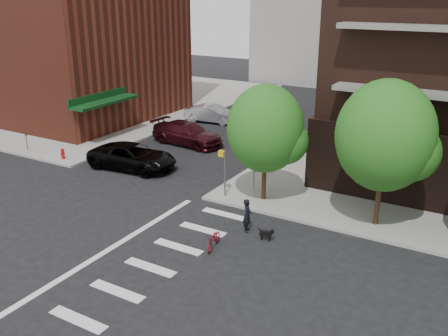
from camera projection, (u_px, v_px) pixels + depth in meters
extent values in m
plane|color=black|center=(96.00, 249.00, 21.95)|extent=(120.00, 120.00, 0.00)
cube|color=gray|center=(84.00, 97.00, 52.68)|extent=(31.00, 33.00, 0.15)
cube|color=silver|center=(78.00, 320.00, 17.27)|extent=(2.40, 0.50, 0.01)
cube|color=silver|center=(117.00, 291.00, 18.90)|extent=(2.40, 0.50, 0.01)
cube|color=silver|center=(150.00, 267.00, 20.52)|extent=(2.40, 0.50, 0.01)
cube|color=silver|center=(178.00, 247.00, 22.14)|extent=(2.40, 0.50, 0.01)
cube|color=silver|center=(203.00, 229.00, 23.77)|extent=(2.40, 0.50, 0.01)
cube|color=silver|center=(224.00, 214.00, 25.39)|extent=(2.40, 0.50, 0.01)
cube|color=silver|center=(105.00, 252.00, 21.71)|extent=(0.30, 13.00, 0.01)
cube|color=#0C3814|center=(105.00, 102.00, 36.90)|extent=(1.40, 6.00, 0.20)
cylinder|color=#301E11|center=(264.00, 179.00, 26.51)|extent=(0.24, 0.24, 2.30)
sphere|color=#235B19|center=(265.00, 129.00, 25.58)|extent=(4.00, 4.00, 4.00)
cylinder|color=#301E11|center=(378.00, 199.00, 23.60)|extent=(0.24, 0.24, 2.60)
sphere|color=#235B19|center=(385.00, 136.00, 22.55)|extent=(4.50, 4.50, 4.50)
cylinder|color=slate|center=(225.00, 173.00, 26.84)|extent=(0.10, 0.10, 2.60)
cube|color=gold|center=(222.00, 153.00, 26.56)|extent=(0.32, 0.25, 0.32)
cylinder|color=slate|center=(254.00, 179.00, 26.60)|extent=(0.08, 0.08, 2.20)
cube|color=gold|center=(253.00, 164.00, 26.17)|extent=(0.64, 0.02, 0.64)
cylinder|color=#A50C0C|center=(63.00, 154.00, 33.14)|extent=(0.22, 0.22, 0.60)
sphere|color=#A50C0C|center=(62.00, 150.00, 33.03)|extent=(0.24, 0.24, 0.24)
cylinder|color=black|center=(27.00, 143.00, 34.72)|extent=(0.05, 0.05, 1.10)
cube|color=black|center=(26.00, 134.00, 34.50)|extent=(0.10, 0.08, 0.22)
imported|color=black|center=(133.00, 157.00, 31.61)|extent=(3.20, 5.96, 1.59)
imported|color=#390E15|center=(187.00, 134.00, 36.59)|extent=(2.81, 5.87, 1.65)
imported|color=#B8B9C2|center=(212.00, 113.00, 42.73)|extent=(2.08, 4.82, 1.54)
imported|color=maroon|center=(214.00, 239.00, 21.95)|extent=(0.87, 1.64, 0.82)
imported|color=black|center=(247.00, 215.00, 23.35)|extent=(0.69, 0.57, 1.63)
cube|color=black|center=(266.00, 233.00, 22.64)|extent=(0.57, 0.29, 0.22)
cube|color=black|center=(272.00, 232.00, 22.51)|extent=(0.18, 0.16, 0.16)
cylinder|color=black|center=(269.00, 238.00, 22.68)|extent=(0.06, 0.06, 0.24)
cylinder|color=black|center=(262.00, 237.00, 22.75)|extent=(0.06, 0.06, 0.24)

